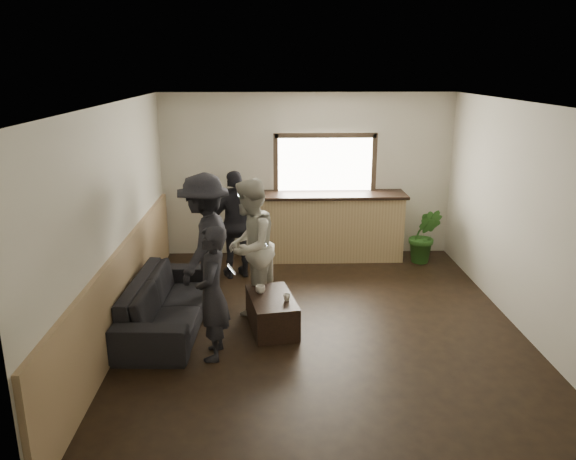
{
  "coord_description": "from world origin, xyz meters",
  "views": [
    {
      "loc": [
        -0.65,
        -6.54,
        3.22
      ],
      "look_at": [
        -0.42,
        0.4,
        1.18
      ],
      "focal_mm": 35.0,
      "sensor_mm": 36.0,
      "label": 1
    }
  ],
  "objects_px": {
    "bar_counter": "(325,222)",
    "cup_a": "(260,289)",
    "person_a": "(212,293)",
    "person_b": "(249,247)",
    "person_d": "(237,225)",
    "sofa": "(168,302)",
    "potted_plant": "(425,236)",
    "person_c": "(205,244)",
    "cup_b": "(287,297)",
    "coffee_table": "(272,312)"
  },
  "relations": [
    {
      "from": "potted_plant",
      "to": "person_d",
      "type": "relative_size",
      "value": 0.56
    },
    {
      "from": "bar_counter",
      "to": "cup_a",
      "type": "xyz_separation_m",
      "value": [
        -1.08,
        -2.57,
        -0.17
      ]
    },
    {
      "from": "bar_counter",
      "to": "cup_a",
      "type": "relative_size",
      "value": 21.44
    },
    {
      "from": "cup_b",
      "to": "person_a",
      "type": "xyz_separation_m",
      "value": [
        -0.85,
        -0.58,
        0.31
      ]
    },
    {
      "from": "person_a",
      "to": "potted_plant",
      "type": "bearing_deg",
      "value": 134.91
    },
    {
      "from": "cup_b",
      "to": "sofa",
      "type": "bearing_deg",
      "value": 171.23
    },
    {
      "from": "person_c",
      "to": "potted_plant",
      "type": "bearing_deg",
      "value": 131.99
    },
    {
      "from": "person_a",
      "to": "person_b",
      "type": "relative_size",
      "value": 0.85
    },
    {
      "from": "person_c",
      "to": "bar_counter",
      "type": "bearing_deg",
      "value": 153.88
    },
    {
      "from": "person_a",
      "to": "bar_counter",
      "type": "bearing_deg",
      "value": 156.13
    },
    {
      "from": "person_a",
      "to": "cup_b",
      "type": "bearing_deg",
      "value": 125.61
    },
    {
      "from": "person_d",
      "to": "bar_counter",
      "type": "bearing_deg",
      "value": -168.46
    },
    {
      "from": "cup_b",
      "to": "coffee_table",
      "type": "bearing_deg",
      "value": 146.43
    },
    {
      "from": "sofa",
      "to": "person_b",
      "type": "relative_size",
      "value": 1.22
    },
    {
      "from": "sofa",
      "to": "potted_plant",
      "type": "bearing_deg",
      "value": -57.04
    },
    {
      "from": "person_a",
      "to": "person_b",
      "type": "bearing_deg",
      "value": 164.66
    },
    {
      "from": "potted_plant",
      "to": "person_b",
      "type": "distance_m",
      "value": 3.44
    },
    {
      "from": "cup_a",
      "to": "cup_b",
      "type": "xyz_separation_m",
      "value": [
        0.33,
        -0.25,
        -0.01
      ]
    },
    {
      "from": "person_c",
      "to": "person_d",
      "type": "height_order",
      "value": "person_c"
    },
    {
      "from": "sofa",
      "to": "person_b",
      "type": "height_order",
      "value": "person_b"
    },
    {
      "from": "potted_plant",
      "to": "person_c",
      "type": "height_order",
      "value": "person_c"
    },
    {
      "from": "potted_plant",
      "to": "sofa",
      "type": "bearing_deg",
      "value": -149.71
    },
    {
      "from": "cup_b",
      "to": "person_a",
      "type": "relative_size",
      "value": 0.06
    },
    {
      "from": "person_d",
      "to": "coffee_table",
      "type": "bearing_deg",
      "value": 87.27
    },
    {
      "from": "coffee_table",
      "to": "cup_b",
      "type": "distance_m",
      "value": 0.34
    },
    {
      "from": "sofa",
      "to": "coffee_table",
      "type": "relative_size",
      "value": 2.32
    },
    {
      "from": "person_b",
      "to": "person_c",
      "type": "relative_size",
      "value": 0.96
    },
    {
      "from": "cup_b",
      "to": "person_a",
      "type": "distance_m",
      "value": 1.07
    },
    {
      "from": "sofa",
      "to": "person_a",
      "type": "bearing_deg",
      "value": -138.22
    },
    {
      "from": "sofa",
      "to": "person_d",
      "type": "height_order",
      "value": "person_d"
    },
    {
      "from": "person_b",
      "to": "person_c",
      "type": "height_order",
      "value": "person_c"
    },
    {
      "from": "bar_counter",
      "to": "coffee_table",
      "type": "bearing_deg",
      "value": -109.1
    },
    {
      "from": "person_c",
      "to": "person_d",
      "type": "distance_m",
      "value": 1.34
    },
    {
      "from": "coffee_table",
      "to": "bar_counter",
      "type": "bearing_deg",
      "value": 70.9
    },
    {
      "from": "bar_counter",
      "to": "cup_b",
      "type": "distance_m",
      "value": 2.93
    },
    {
      "from": "bar_counter",
      "to": "person_b",
      "type": "bearing_deg",
      "value": -119.66
    },
    {
      "from": "sofa",
      "to": "person_d",
      "type": "distance_m",
      "value": 1.98
    },
    {
      "from": "bar_counter",
      "to": "cup_b",
      "type": "bearing_deg",
      "value": -104.84
    },
    {
      "from": "cup_b",
      "to": "person_b",
      "type": "bearing_deg",
      "value": 124.97
    },
    {
      "from": "person_b",
      "to": "person_d",
      "type": "distance_m",
      "value": 1.32
    },
    {
      "from": "sofa",
      "to": "person_c",
      "type": "bearing_deg",
      "value": -42.45
    },
    {
      "from": "cup_a",
      "to": "person_b",
      "type": "relative_size",
      "value": 0.07
    },
    {
      "from": "person_a",
      "to": "person_d",
      "type": "distance_m",
      "value": 2.56
    },
    {
      "from": "bar_counter",
      "to": "sofa",
      "type": "relative_size",
      "value": 1.22
    },
    {
      "from": "person_a",
      "to": "person_c",
      "type": "xyz_separation_m",
      "value": [
        -0.21,
        1.26,
        0.17
      ]
    },
    {
      "from": "bar_counter",
      "to": "person_d",
      "type": "distance_m",
      "value": 1.71
    },
    {
      "from": "cup_a",
      "to": "person_d",
      "type": "bearing_deg",
      "value": 102.6
    },
    {
      "from": "person_a",
      "to": "person_b",
      "type": "height_order",
      "value": "person_b"
    },
    {
      "from": "bar_counter",
      "to": "person_b",
      "type": "height_order",
      "value": "bar_counter"
    },
    {
      "from": "person_c",
      "to": "person_a",
      "type": "bearing_deg",
      "value": 23.55
    }
  ]
}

